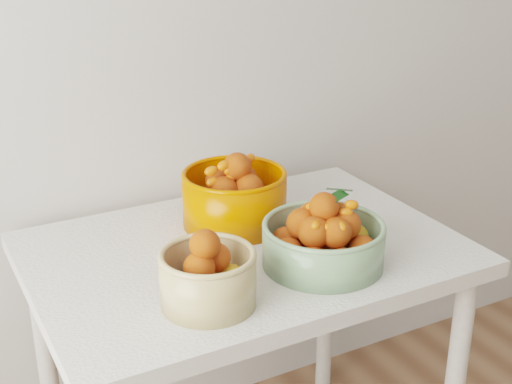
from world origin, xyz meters
TOP-DOWN VIEW (x-y plane):
  - table at (-0.29, 1.60)m, footprint 1.00×0.70m
  - bowl_cream at (-0.48, 1.40)m, footprint 0.23×0.23m
  - bowl_green at (-0.18, 1.44)m, footprint 0.32×0.32m
  - bowl_orange at (-0.26, 1.73)m, footprint 0.29×0.29m

SIDE VIEW (x-z plane):
  - table at x=-0.29m, z-range 0.28..1.03m
  - bowl_green at x=-0.18m, z-range 0.72..0.90m
  - bowl_cream at x=-0.48m, z-range 0.73..0.90m
  - bowl_orange at x=-0.26m, z-range 0.73..0.92m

